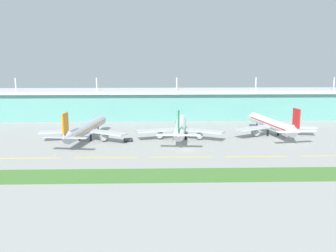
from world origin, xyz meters
TOP-DOWN VIEW (x-y plane):
  - ground_plane at (0.00, 0.00)m, footprint 600.00×600.00m
  - terminal_building at (-0.00, 96.55)m, footprint 288.00×34.00m
  - airliner_near at (-52.38, 23.52)m, footprint 48.19×64.17m
  - airliner_middle at (-1.60, 25.91)m, footprint 48.61×60.46m
  - airliner_far at (51.55, 33.42)m, footprint 48.12×60.95m
  - taxiway_stripe_west at (-71.00, -12.75)m, footprint 28.00×0.70m
  - taxiway_stripe_mid_west at (-37.00, -12.75)m, footprint 28.00×0.70m
  - taxiway_stripe_centre at (-3.00, -12.75)m, footprint 28.00×0.70m
  - taxiway_stripe_mid_east at (31.00, -12.75)m, footprint 28.00×0.70m
  - taxiway_stripe_east at (65.00, -12.75)m, footprint 28.00×0.70m
  - grass_verge at (0.00, -39.67)m, footprint 300.00×18.00m
  - pushback_tug at (-29.41, 19.22)m, footprint 5.00×4.05m

SIDE VIEW (x-z plane):
  - ground_plane at x=0.00m, z-range 0.00..0.00m
  - taxiway_stripe_west at x=-71.00m, z-range 0.00..0.04m
  - taxiway_stripe_mid_west at x=-37.00m, z-range 0.00..0.04m
  - taxiway_stripe_centre at x=-3.00m, z-range 0.00..0.04m
  - taxiway_stripe_mid_east at x=31.00m, z-range 0.00..0.04m
  - taxiway_stripe_east at x=65.00m, z-range 0.00..0.04m
  - grass_verge at x=0.00m, z-range 0.00..0.10m
  - pushback_tug at x=-29.41m, z-range 0.18..2.03m
  - airliner_middle at x=-1.60m, z-range -3.01..15.89m
  - airliner_far at x=51.55m, z-range -3.00..15.90m
  - airliner_near at x=-52.38m, z-range -3.00..15.90m
  - terminal_building at x=0.00m, z-range -4.30..25.41m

